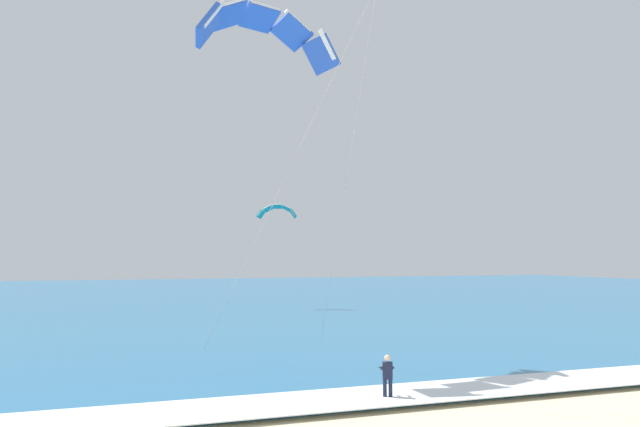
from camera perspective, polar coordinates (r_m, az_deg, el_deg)
sea at (r=80.07m, az=-10.58°, el=-7.65°), size 200.00×120.00×0.20m
surf_foam at (r=23.89m, az=12.22°, el=-15.91°), size 200.00×3.16×0.04m
surfboard at (r=22.40m, az=6.40°, el=-17.28°), size 0.88×1.47×0.09m
kitesurfer at (r=22.23m, az=6.37°, el=-14.98°), size 0.64×0.63×1.69m
kite_primary at (r=30.43m, az=-5.25°, el=16.91°), size 7.63×9.18×16.07m
kite_distant at (r=59.62m, az=-4.04°, el=0.33°), size 3.70×2.32×1.47m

